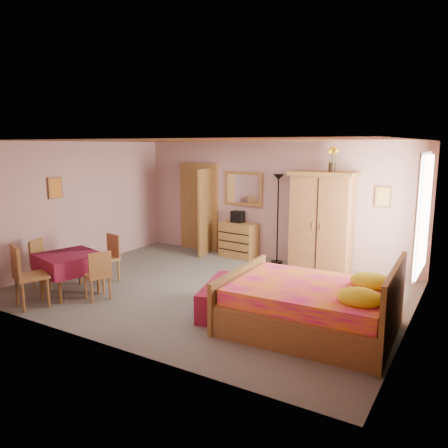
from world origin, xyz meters
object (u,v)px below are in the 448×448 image
Objects in this scene: wardrobe at (322,222)px; bed at (310,293)px; floor_lamp at (278,219)px; sunflower_vase at (332,159)px; bench at (223,297)px; chair_south at (31,276)px; chair_west at (46,263)px; wall_mirror at (243,189)px; stereo at (238,217)px; chair_north at (106,259)px; chest_of_drawers at (239,240)px; chair_east at (97,275)px; dining_table at (70,273)px.

bed is at bearing -74.57° from wardrobe.
floor_lamp is 1.00m from wardrobe.
sunflower_vase is 3.62m from bench.
wardrobe is 2.00× the size of chair_south.
bed reaches higher than chair_west.
stereo is (-0.06, -0.15, -0.63)m from wall_mirror.
chair_south is 1.00m from chair_west.
wall_mirror reaches higher than stereo.
chair_north is at bearing -110.28° from wall_mirror.
floor_lamp is at bearing 174.62° from wardrobe.
sunflower_vase is (2.17, -0.14, 1.33)m from stereo.
floor_lamp is (0.95, 0.00, 0.57)m from chest_of_drawers.
floor_lamp is 4.95m from chair_south.
chair_north is at bearing -109.12° from chest_of_drawers.
wardrobe is 4.14× the size of sunflower_vase.
chair_east is at bearing -128.52° from sunflower_vase.
dining_table is at bearing 111.23° from chair_south.
wardrobe reaches higher than chair_north.
wardrobe is (2.00, -0.14, 0.08)m from stereo.
wall_mirror reaches higher than bench.
wall_mirror is at bearing -100.19° from chair_north.
wardrobe is (1.94, -0.08, 0.61)m from chest_of_drawers.
sunflower_vase reaches higher than dining_table.
chair_south is (-4.07, -1.42, -0.02)m from bed.
wardrobe is 3.06m from bench.
chair_south is (-3.42, -4.29, -1.75)m from sunflower_vase.
chair_west is (-1.95, -3.62, 0.03)m from chest_of_drawers.
chair_north is (0.06, 0.78, 0.09)m from dining_table.
chair_east is at bearing 139.59° from chair_north.
wall_mirror is 3.46× the size of stereo.
chair_east is (-0.69, -3.81, -1.13)m from wall_mirror.
bed reaches higher than chair_east.
wall_mirror is at bearing 132.60° from chair_west.
chair_east reaches higher than dining_table.
bed is at bearing -169.38° from chair_north.
sunflower_vase reaches higher than chair_south.
bed is 4.02m from chair_north.
stereo reaches higher than chair_west.
floor_lamp is at bearing -10.30° from wall_mirror.
sunflower_vase is at bearing -3.69° from stereo.
chest_of_drawers is 0.89× the size of dining_table.
bed is 4.31m from chair_south.
sunflower_vase is 0.37× the size of bench.
bed is 3.51m from chair_east.
chair_east is at bearing 3.10° from dining_table.
sunflower_vase is at bearing -5.86° from wall_mirror.
bed is at bearing -58.52° from floor_lamp.
chest_of_drawers is 1.17m from wall_mirror.
chest_of_drawers is at bearing 70.12° from dining_table.
sunflower_vase is 3.42m from bed.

